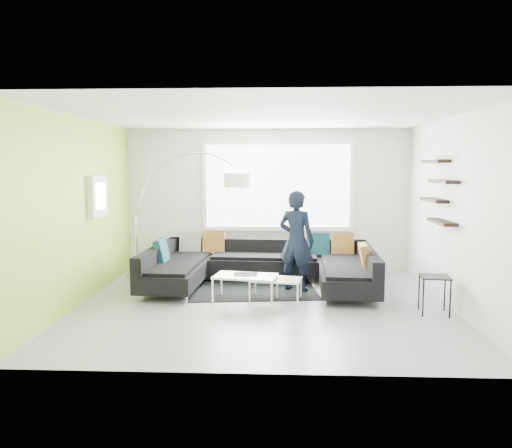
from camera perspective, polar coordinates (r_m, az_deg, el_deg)
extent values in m
plane|color=gray|center=(7.57, 0.87, -9.27)|extent=(5.50, 5.50, 0.00)
cube|color=silver|center=(9.81, 1.32, 2.64)|extent=(5.50, 0.04, 2.80)
cube|color=silver|center=(4.84, 0.01, -1.32)|extent=(5.50, 0.04, 2.80)
cube|color=silver|center=(7.89, -19.49, 1.34)|extent=(0.04, 5.00, 2.80)
cube|color=silver|center=(7.74, 21.69, 1.16)|extent=(0.04, 5.00, 2.80)
cube|color=silver|center=(7.33, 0.91, 12.30)|extent=(5.50, 5.00, 0.04)
cube|color=#93C638|center=(7.89, -19.43, 1.34)|extent=(0.01, 5.00, 2.80)
cube|color=white|center=(9.75, 2.50, 4.38)|extent=(2.96, 0.06, 1.68)
cube|color=white|center=(8.41, -17.57, 3.07)|extent=(0.12, 0.66, 0.66)
cube|color=black|center=(8.07, 20.11, 3.55)|extent=(0.20, 1.24, 0.95)
cube|color=black|center=(8.58, 0.58, -6.03)|extent=(3.90, 2.53, 0.40)
cube|color=black|center=(8.51, 0.58, -3.74)|extent=(3.90, 2.53, 0.30)
cube|color=brown|center=(8.50, 0.58, -3.34)|extent=(3.39, 0.37, 0.42)
cube|color=black|center=(8.49, -0.32, -7.50)|extent=(2.24, 1.73, 0.01)
cube|color=white|center=(7.80, 0.53, -7.28)|extent=(1.33, 0.90, 0.40)
cube|color=black|center=(7.51, 19.69, -7.65)|extent=(0.44, 0.44, 0.54)
imported|color=black|center=(8.32, 4.63, -1.94)|extent=(0.92, 0.87, 1.68)
imported|color=black|center=(7.71, -1.17, -5.81)|extent=(0.40, 0.29, 0.03)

